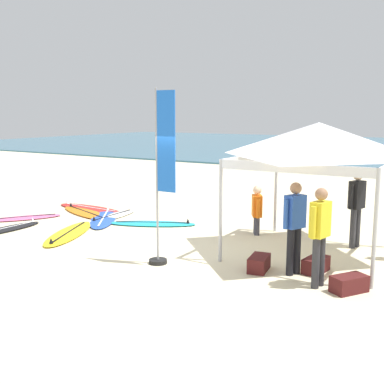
% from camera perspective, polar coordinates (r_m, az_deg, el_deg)
% --- Properties ---
extents(ground_plane, '(80.00, 80.00, 0.00)m').
position_cam_1_polar(ground_plane, '(10.55, -2.36, -6.78)').
color(ground_plane, beige).
extents(canopy_tent, '(3.03, 3.03, 2.75)m').
position_cam_1_polar(canopy_tent, '(10.07, 14.80, 5.96)').
color(canopy_tent, '#B7B7BC').
rests_on(canopy_tent, ground).
extents(surfboard_white, '(0.62, 1.98, 0.19)m').
position_cam_1_polar(surfboard_white, '(13.84, -9.45, -2.85)').
color(surfboard_white, white).
rests_on(surfboard_white, ground).
extents(surfboard_pink, '(1.62, 2.00, 0.19)m').
position_cam_1_polar(surfboard_pink, '(14.24, -19.46, -2.91)').
color(surfboard_pink, pink).
rests_on(surfboard_pink, ground).
extents(surfboard_red, '(2.59, 0.85, 0.19)m').
position_cam_1_polar(surfboard_red, '(15.13, -12.11, -1.89)').
color(surfboard_red, red).
rests_on(surfboard_red, ground).
extents(surfboard_black, '(0.58, 1.92, 0.19)m').
position_cam_1_polar(surfboard_black, '(13.06, -21.06, -4.08)').
color(surfboard_black, black).
rests_on(surfboard_black, ground).
extents(surfboard_cyan, '(2.34, 1.59, 0.19)m').
position_cam_1_polar(surfboard_cyan, '(12.80, -4.68, -3.75)').
color(surfboard_cyan, '#23B2CC').
rests_on(surfboard_cyan, ground).
extents(surfboard_yellow, '(1.66, 2.59, 0.19)m').
position_cam_1_polar(surfboard_yellow, '(12.11, -14.44, -4.78)').
color(surfboard_yellow, yellow).
rests_on(surfboard_yellow, ground).
extents(surfboard_orange, '(2.57, 1.50, 0.19)m').
position_cam_1_polar(surfboard_orange, '(14.51, -12.57, -2.38)').
color(surfboard_orange, orange).
rests_on(surfboard_orange, ground).
extents(surfboard_blue, '(1.96, 2.42, 0.19)m').
position_cam_1_polar(surfboard_blue, '(13.56, -10.49, -3.13)').
color(surfboard_blue, blue).
rests_on(surfboard_blue, ground).
extents(person_blue, '(0.35, 0.51, 1.71)m').
position_cam_1_polar(person_blue, '(8.87, 12.12, -3.49)').
color(person_blue, black).
rests_on(person_blue, ground).
extents(person_black, '(0.32, 0.53, 1.71)m').
position_cam_1_polar(person_black, '(11.04, 18.98, -1.28)').
color(person_black, '#2D2D33').
rests_on(person_black, ground).
extents(person_yellow, '(0.29, 0.54, 1.71)m').
position_cam_1_polar(person_yellow, '(8.33, 14.96, -4.43)').
color(person_yellow, '#2D2D33').
rests_on(person_yellow, ground).
extents(person_orange, '(0.37, 0.49, 1.20)m').
position_cam_1_polar(person_orange, '(11.75, 7.73, -1.89)').
color(person_orange, '#383842').
rests_on(person_orange, ground).
extents(banner_flag, '(0.60, 0.36, 3.40)m').
position_cam_1_polar(banner_flag, '(9.16, -3.59, 0.83)').
color(banner_flag, '#99999E').
rests_on(banner_flag, ground).
extents(gear_bag_near_tent, '(0.42, 0.65, 0.28)m').
position_cam_1_polar(gear_bag_near_tent, '(9.19, 7.98, -8.40)').
color(gear_bag_near_tent, '#4C1919').
rests_on(gear_bag_near_tent, ground).
extents(gear_bag_by_pole, '(0.59, 0.68, 0.28)m').
position_cam_1_polar(gear_bag_by_pole, '(8.47, 18.19, -10.34)').
color(gear_bag_by_pole, '#4C1919').
rests_on(gear_bag_by_pole, ground).
extents(gear_bag_on_sand, '(0.39, 0.64, 0.28)m').
position_cam_1_polar(gear_bag_on_sand, '(9.31, 14.52, -8.39)').
color(gear_bag_on_sand, '#4C1919').
rests_on(gear_bag_on_sand, ground).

